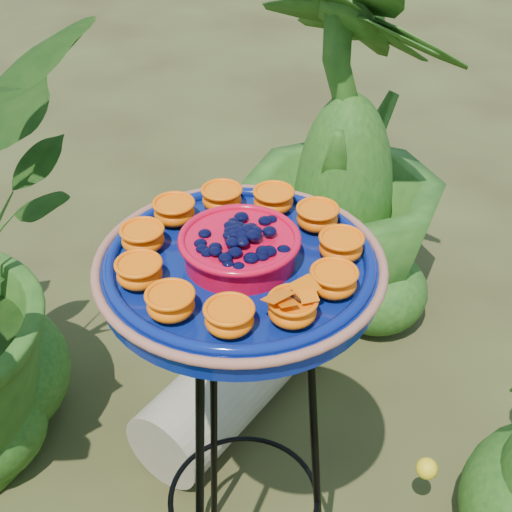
% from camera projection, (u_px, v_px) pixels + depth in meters
% --- Properties ---
extents(tripod_stand, '(0.31, 0.32, 0.81)m').
position_uv_depth(tripod_stand, '(243.00, 424.00, 1.25)').
color(tripod_stand, black).
rests_on(tripod_stand, ground).
extents(feeder_dish, '(0.43, 0.43, 0.10)m').
position_uv_depth(feeder_dish, '(240.00, 262.00, 1.04)').
color(feeder_dish, navy).
rests_on(feeder_dish, tripod_stand).
extents(driftwood_log, '(0.66, 0.47, 0.21)m').
position_uv_depth(driftwood_log, '(239.00, 374.00, 1.88)').
color(driftwood_log, gray).
rests_on(driftwood_log, ground).
extents(shrub_back_right, '(0.76, 0.76, 1.05)m').
position_uv_depth(shrub_back_right, '(347.00, 151.00, 2.00)').
color(shrub_back_right, '#194312').
rests_on(shrub_back_right, ground).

